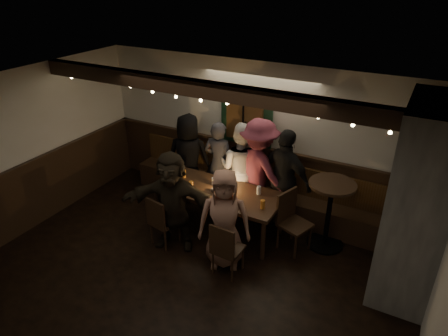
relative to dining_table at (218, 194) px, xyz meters
The scene contains 13 objects.
room 1.31m from the dining_table, ahead, with size 6.02×5.01×2.62m.
dining_table is the anchor object (origin of this frame).
chair_near_left 1.00m from the dining_table, 125.15° to the right, with size 0.45×0.45×0.85m.
chair_near_right 1.14m from the dining_table, 55.94° to the right, with size 0.40×0.40×0.85m.
chair_end 1.21m from the dining_table, ahead, with size 0.55×0.55×0.95m.
high_top 1.74m from the dining_table, 14.16° to the left, with size 0.70×0.70×1.11m.
person_a 1.18m from the dining_table, 146.05° to the left, with size 0.80×0.52×1.64m, color black.
person_b 0.86m from the dining_table, 117.95° to the left, with size 0.58×0.38×1.59m, color #2F2F36.
person_c 0.73m from the dining_table, 84.98° to the left, with size 0.81×0.63×1.66m, color silver.
person_d 0.82m from the dining_table, 59.43° to the left, with size 1.16×0.66×1.79m, color maroon.
person_e 1.11m from the dining_table, 36.59° to the left, with size 1.00×0.42×1.71m, color black.
person_f 0.81m from the dining_table, 119.48° to the right, with size 1.48×0.47×1.60m, color black.
person_g 0.86m from the dining_table, 54.77° to the right, with size 0.74×0.48×1.52m, color #9D6E5A.
Camera 1 is at (2.52, -3.42, 3.95)m, focal length 32.00 mm.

